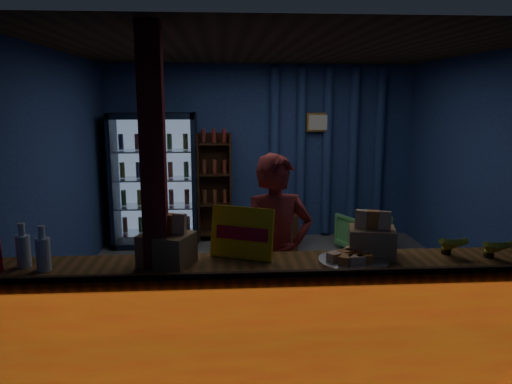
% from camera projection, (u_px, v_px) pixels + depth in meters
% --- Properties ---
extents(ground, '(4.60, 4.60, 0.00)m').
position_uv_depth(ground, '(276.00, 289.00, 5.60)').
color(ground, '#515154').
rests_on(ground, ground).
extents(room_walls, '(4.60, 4.60, 4.60)m').
position_uv_depth(room_walls, '(277.00, 149.00, 5.31)').
color(room_walls, navy).
rests_on(room_walls, ground).
extents(counter, '(4.40, 0.57, 0.99)m').
position_uv_depth(counter, '(305.00, 325.00, 3.64)').
color(counter, brown).
rests_on(counter, ground).
extents(support_post, '(0.16, 0.16, 2.60)m').
position_uv_depth(support_post, '(155.00, 217.00, 3.42)').
color(support_post, maroon).
rests_on(support_post, ground).
extents(beverage_cooler, '(1.20, 0.62, 1.90)m').
position_uv_depth(beverage_cooler, '(155.00, 180.00, 7.20)').
color(beverage_cooler, black).
rests_on(beverage_cooler, ground).
extents(bottle_shelf, '(0.50, 0.28, 1.60)m').
position_uv_depth(bottle_shelf, '(215.00, 187.00, 7.42)').
color(bottle_shelf, '#361B11').
rests_on(bottle_shelf, ground).
extents(curtain_folds, '(1.74, 0.14, 2.50)m').
position_uv_depth(curtain_folds, '(327.00, 152.00, 7.52)').
color(curtain_folds, navy).
rests_on(curtain_folds, room_walls).
extents(framed_picture, '(0.36, 0.04, 0.28)m').
position_uv_depth(framed_picture, '(319.00, 122.00, 7.38)').
color(framed_picture, gold).
rests_on(framed_picture, room_walls).
extents(shopkeeper, '(0.68, 0.52, 1.67)m').
position_uv_depth(shopkeeper, '(277.00, 255.00, 4.10)').
color(shopkeeper, maroon).
rests_on(shopkeeper, ground).
extents(green_chair, '(0.75, 0.76, 0.53)m').
position_uv_depth(green_chair, '(363.00, 232.00, 6.97)').
color(green_chair, '#5AB55E').
rests_on(green_chair, ground).
extents(side_table, '(0.63, 0.50, 0.61)m').
position_uv_depth(side_table, '(278.00, 230.00, 7.08)').
color(side_table, '#361B11').
rests_on(side_table, ground).
extents(yellow_sign, '(0.47, 0.27, 0.38)m').
position_uv_depth(yellow_sign, '(242.00, 233.00, 3.63)').
color(yellow_sign, '#E7B90C').
rests_on(yellow_sign, counter).
extents(soda_bottles, '(0.58, 0.18, 0.31)m').
position_uv_depth(soda_bottles, '(9.00, 251.00, 3.40)').
color(soda_bottles, '#B00B1C').
rests_on(soda_bottles, counter).
extents(snack_box_left, '(0.43, 0.39, 0.36)m').
position_uv_depth(snack_box_left, '(167.00, 247.00, 3.50)').
color(snack_box_left, olive).
rests_on(snack_box_left, counter).
extents(snack_box_centre, '(0.38, 0.34, 0.35)m').
position_uv_depth(snack_box_centre, '(372.00, 240.00, 3.69)').
color(snack_box_centre, olive).
rests_on(snack_box_centre, counter).
extents(pastry_tray, '(0.50, 0.50, 0.08)m').
position_uv_depth(pastry_tray, '(353.00, 259.00, 3.55)').
color(pastry_tray, silver).
rests_on(pastry_tray, counter).
extents(banana_bunches, '(0.80, 0.31, 0.17)m').
position_uv_depth(banana_bunches, '(488.00, 245.00, 3.69)').
color(banana_bunches, yellow).
rests_on(banana_bunches, counter).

